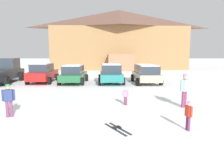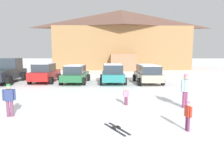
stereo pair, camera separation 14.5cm
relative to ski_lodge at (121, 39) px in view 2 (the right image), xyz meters
The scene contains 12 objects.
ground 30.55m from the ski_lodge, 93.11° to the right, with size 160.00×160.00×0.00m, color white.
ski_lodge is the anchor object (origin of this frame).
parked_red_sedan 18.30m from the ski_lodge, 113.94° to the right, with size 2.10×4.24×1.74m.
parked_green_coupe 17.78m from the ski_lodge, 104.79° to the right, with size 2.19×4.39×1.60m.
parked_teal_hatchback 17.27m from the ski_lodge, 93.93° to the right, with size 2.38×4.33×1.70m.
parked_beige_suv 17.38m from the ski_lodge, 83.54° to the right, with size 2.37×4.46×1.63m.
pickup_truck 20.07m from the ski_lodge, 122.74° to the right, with size 2.52×5.33×2.15m.
skier_child_in_red_jacket 28.73m from the ski_lodge, 86.73° to the right, with size 0.20×0.38×1.05m.
skier_teen_in_navy_coat 27.62m from the ski_lodge, 101.44° to the right, with size 0.50×0.30×1.41m.
skier_child_in_pink_snowsuit 25.05m from the ski_lodge, 90.84° to the right, with size 0.31×0.20×0.89m.
skier_adult_in_blue_parka 25.56m from the ski_lodge, 84.25° to the right, with size 0.50×0.44×1.67m.
pair_of_skis 28.66m from the ski_lodge, 91.77° to the right, with size 0.99×1.39×0.08m.
Camera 2 is at (0.72, -5.63, 2.78)m, focal length 35.00 mm.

